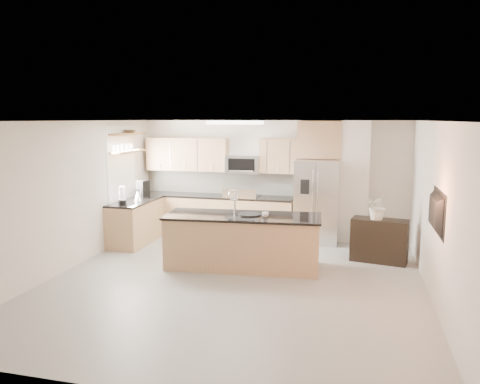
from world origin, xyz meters
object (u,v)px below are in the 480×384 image
(refrigerator, at_px, (317,201))
(island, at_px, (243,241))
(platter, at_px, (249,214))
(coffee_maker, at_px, (143,189))
(bowl, at_px, (130,131))
(credenza, at_px, (379,240))
(blender, at_px, (122,197))
(television, at_px, (432,212))
(microwave, at_px, (243,164))
(cup, at_px, (265,215))
(range, at_px, (242,216))
(flower_vase, at_px, (379,200))
(kettle, at_px, (138,195))

(refrigerator, bearing_deg, island, -118.40)
(platter, xyz_separation_m, coffee_maker, (-2.75, 1.44, 0.14))
(platter, bearing_deg, bowl, 156.93)
(credenza, height_order, platter, platter)
(blender, height_order, television, television)
(microwave, bearing_deg, cup, -67.45)
(credenza, bearing_deg, refrigerator, 148.66)
(island, height_order, cup, island)
(coffee_maker, height_order, bowl, bowl)
(island, xyz_separation_m, coffee_maker, (-2.63, 1.48, 0.62))
(range, xyz_separation_m, coffee_maker, (-2.09, -0.64, 0.63))
(microwave, relative_size, coffee_maker, 2.04)
(blender, distance_m, bowl, 1.52)
(cup, height_order, television, television)
(flower_vase, bearing_deg, island, -159.44)
(island, bearing_deg, coffee_maker, 145.87)
(cup, xyz_separation_m, bowl, (-3.21, 1.35, 1.39))
(coffee_maker, height_order, flower_vase, flower_vase)
(island, relative_size, coffee_maker, 7.55)
(bowl, height_order, television, bowl)
(range, bearing_deg, cup, -66.31)
(range, xyz_separation_m, refrigerator, (1.66, -0.05, 0.42))
(credenza, bearing_deg, bowl, -173.06)
(range, distance_m, kettle, 2.34)
(flower_vase, distance_m, television, 1.99)
(microwave, height_order, television, microwave)
(cup, bearing_deg, microwave, 112.55)
(blender, height_order, kettle, blender)
(range, distance_m, microwave, 1.16)
(coffee_maker, bearing_deg, microwave, 19.97)
(credenza, bearing_deg, platter, -147.79)
(refrigerator, xyz_separation_m, flower_vase, (1.22, -1.20, 0.29))
(platter, relative_size, blender, 1.05)
(platter, xyz_separation_m, bowl, (-2.90, 1.24, 1.42))
(cup, relative_size, blender, 0.31)
(microwave, relative_size, bowl, 2.02)
(range, distance_m, television, 4.78)
(cup, distance_m, coffee_maker, 3.43)
(credenza, bearing_deg, microwave, 166.61)
(kettle, bearing_deg, platter, -21.40)
(range, xyz_separation_m, flower_vase, (2.87, -1.24, 0.71))
(range, relative_size, coffee_maker, 3.05)
(refrigerator, bearing_deg, bowl, -168.51)
(refrigerator, relative_size, bowl, 4.74)
(blender, distance_m, coffee_maker, 0.98)
(cup, bearing_deg, platter, 160.18)
(cup, relative_size, coffee_maker, 0.31)
(kettle, relative_size, coffee_maker, 0.63)
(platter, xyz_separation_m, flower_vase, (2.22, 0.84, 0.22))
(range, bearing_deg, refrigerator, -1.60)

